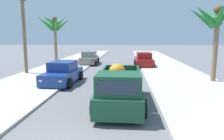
{
  "coord_description": "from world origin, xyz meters",
  "views": [
    {
      "loc": [
        1.27,
        -4.15,
        3.19
      ],
      "look_at": [
        0.39,
        8.1,
        1.2
      ],
      "focal_mm": 32.64,
      "sensor_mm": 36.0,
      "label": 1
    }
  ],
  "objects_px": {
    "pickup_truck": "(120,89)",
    "car_right_mid": "(144,60)",
    "car_left_mid": "(89,58)",
    "palm_tree_left_back": "(54,25)",
    "car_left_near": "(63,73)",
    "palm_tree_right_mid": "(217,18)"
  },
  "relations": [
    {
      "from": "pickup_truck",
      "to": "car_left_near",
      "type": "xyz_separation_m",
      "value": [
        -4.1,
        4.51,
        -0.1
      ]
    },
    {
      "from": "pickup_truck",
      "to": "palm_tree_left_back",
      "type": "relative_size",
      "value": 0.92
    },
    {
      "from": "car_left_near",
      "to": "car_left_mid",
      "type": "bearing_deg",
      "value": 90.06
    },
    {
      "from": "car_left_mid",
      "to": "car_left_near",
      "type": "bearing_deg",
      "value": -89.94
    },
    {
      "from": "car_left_mid",
      "to": "car_right_mid",
      "type": "bearing_deg",
      "value": -12.68
    },
    {
      "from": "palm_tree_left_back",
      "to": "car_left_mid",
      "type": "bearing_deg",
      "value": -8.96
    },
    {
      "from": "pickup_truck",
      "to": "car_left_near",
      "type": "distance_m",
      "value": 6.09
    },
    {
      "from": "car_left_mid",
      "to": "palm_tree_left_back",
      "type": "distance_m",
      "value": 5.91
    },
    {
      "from": "car_left_near",
      "to": "pickup_truck",
      "type": "bearing_deg",
      "value": -47.73
    },
    {
      "from": "car_left_mid",
      "to": "palm_tree_right_mid",
      "type": "height_order",
      "value": "palm_tree_right_mid"
    },
    {
      "from": "car_left_near",
      "to": "palm_tree_right_mid",
      "type": "xyz_separation_m",
      "value": [
        10.5,
        0.96,
        3.73
      ]
    },
    {
      "from": "palm_tree_right_mid",
      "to": "palm_tree_left_back",
      "type": "distance_m",
      "value": 17.9
    },
    {
      "from": "car_right_mid",
      "to": "palm_tree_left_back",
      "type": "relative_size",
      "value": 0.75
    },
    {
      "from": "car_left_near",
      "to": "car_right_mid",
      "type": "bearing_deg",
      "value": 54.4
    },
    {
      "from": "pickup_truck",
      "to": "car_left_mid",
      "type": "distance_m",
      "value": 15.29
    },
    {
      "from": "pickup_truck",
      "to": "palm_tree_right_mid",
      "type": "xyz_separation_m",
      "value": [
        6.4,
        5.47,
        3.63
      ]
    },
    {
      "from": "car_left_mid",
      "to": "car_right_mid",
      "type": "distance_m",
      "value": 6.47
    },
    {
      "from": "car_left_near",
      "to": "car_right_mid",
      "type": "relative_size",
      "value": 1.01
    },
    {
      "from": "car_left_near",
      "to": "palm_tree_left_back",
      "type": "height_order",
      "value": "palm_tree_left_back"
    },
    {
      "from": "pickup_truck",
      "to": "palm_tree_left_back",
      "type": "height_order",
      "value": "palm_tree_left_back"
    },
    {
      "from": "pickup_truck",
      "to": "palm_tree_right_mid",
      "type": "height_order",
      "value": "palm_tree_right_mid"
    },
    {
      "from": "pickup_truck",
      "to": "car_right_mid",
      "type": "xyz_separation_m",
      "value": [
        2.2,
        13.31,
        -0.1
      ]
    }
  ]
}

